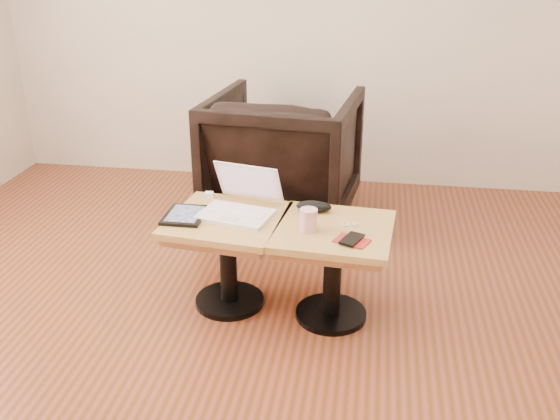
# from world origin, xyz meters

# --- Properties ---
(room_shell) EXTENTS (4.52, 4.52, 2.71)m
(room_shell) POSITION_xyz_m (0.00, 0.00, 1.35)
(room_shell) COLOR #5B2F15
(room_shell) RESTS_ON ground
(side_table_left) EXTENTS (0.55, 0.55, 0.45)m
(side_table_left) POSITION_xyz_m (-0.31, 0.53, 0.34)
(side_table_left) COLOR black
(side_table_left) RESTS_ON ground
(side_table_right) EXTENTS (0.53, 0.53, 0.45)m
(side_table_right) POSITION_xyz_m (0.17, 0.49, 0.34)
(side_table_right) COLOR black
(side_table_right) RESTS_ON ground
(laptop) EXTENTS (0.37, 0.37, 0.21)m
(laptop) POSITION_xyz_m (-0.26, 0.58, 0.49)
(laptop) COLOR white
(laptop) RESTS_ON side_table_left
(tablet) EXTENTS (0.18, 0.22, 0.02)m
(tablet) POSITION_xyz_m (-0.50, 0.50, 0.46)
(tablet) COLOR black
(tablet) RESTS_ON side_table_left
(charging_adapter) EXTENTS (0.04, 0.04, 0.02)m
(charging_adapter) POSITION_xyz_m (-0.45, 0.74, 0.46)
(charging_adapter) COLOR white
(charging_adapter) RESTS_ON side_table_left
(glasses_case) EXTENTS (0.16, 0.07, 0.05)m
(glasses_case) POSITION_xyz_m (0.07, 0.65, 0.48)
(glasses_case) COLOR black
(glasses_case) RESTS_ON side_table_right
(striped_cup) EXTENTS (0.09, 0.09, 0.10)m
(striped_cup) POSITION_xyz_m (0.06, 0.44, 0.50)
(striped_cup) COLOR #DC577C
(striped_cup) RESTS_ON side_table_right
(earbuds_tangle) EXTENTS (0.07, 0.05, 0.01)m
(earbuds_tangle) POSITION_xyz_m (0.23, 0.52, 0.46)
(earbuds_tangle) COLOR white
(earbuds_tangle) RESTS_ON side_table_right
(phone_on_sleeve) EXTENTS (0.16, 0.14, 0.02)m
(phone_on_sleeve) POSITION_xyz_m (0.25, 0.37, 0.46)
(phone_on_sleeve) COLOR maroon
(phone_on_sleeve) RESTS_ON side_table_right
(armchair) EXTENTS (0.92, 0.95, 0.78)m
(armchair) POSITION_xyz_m (-0.21, 1.58, 0.39)
(armchair) COLOR black
(armchair) RESTS_ON ground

